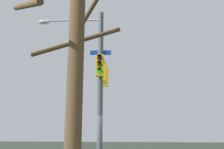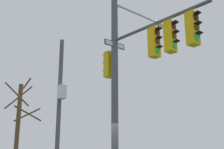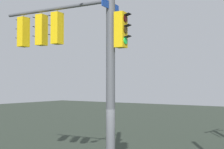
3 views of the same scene
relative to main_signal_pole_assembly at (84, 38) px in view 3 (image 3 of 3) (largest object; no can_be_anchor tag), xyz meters
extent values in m
cylinder|color=#4C4F54|center=(-0.23, 0.91, -0.76)|extent=(0.28, 0.28, 8.02)
cylinder|color=#4C4F54|center=(-0.01, -1.31, 1.15)|extent=(0.56, 4.44, 0.12)
cube|color=gold|center=(-0.02, -1.21, 0.45)|extent=(0.39, 0.33, 1.10)
cylinder|color=#2F0403|center=(-0.01, -1.37, 0.79)|extent=(0.22, 0.05, 0.22)
cube|color=black|center=(0.00, -1.45, 0.91)|extent=(0.22, 0.18, 0.06)
cylinder|color=#352504|center=(-0.01, -1.37, 0.45)|extent=(0.22, 0.05, 0.22)
cube|color=black|center=(0.00, -1.45, 0.57)|extent=(0.22, 0.18, 0.06)
cylinder|color=#19D147|center=(-0.01, -1.37, 0.11)|extent=(0.22, 0.05, 0.22)
cube|color=black|center=(0.00, -1.45, 0.23)|extent=(0.22, 0.18, 0.06)
cylinder|color=#4C4F54|center=(-0.02, -1.21, 1.08)|extent=(0.04, 0.04, 0.15)
cube|color=gold|center=(0.05, -1.92, 0.45)|extent=(0.41, 0.36, 1.10)
cylinder|color=#2F0403|center=(0.08, -2.08, 0.79)|extent=(0.22, 0.07, 0.22)
cube|color=black|center=(0.09, -2.16, 0.91)|extent=(0.23, 0.19, 0.06)
cylinder|color=#352504|center=(0.08, -2.08, 0.45)|extent=(0.22, 0.07, 0.22)
cube|color=black|center=(0.09, -2.16, 0.57)|extent=(0.23, 0.19, 0.06)
cylinder|color=#19D147|center=(0.08, -2.08, 0.11)|extent=(0.22, 0.07, 0.22)
cube|color=black|center=(0.09, -2.16, 0.23)|extent=(0.23, 0.19, 0.06)
cylinder|color=#4C4F54|center=(0.05, -1.92, 1.08)|extent=(0.04, 0.04, 0.15)
cube|color=gold|center=(0.13, -2.79, 0.45)|extent=(0.37, 0.31, 1.10)
cylinder|color=#2F0403|center=(0.14, -2.96, 0.79)|extent=(0.22, 0.04, 0.22)
cube|color=black|center=(0.14, -3.03, 0.91)|extent=(0.21, 0.17, 0.06)
cylinder|color=#352504|center=(0.14, -2.96, 0.45)|extent=(0.22, 0.04, 0.22)
cube|color=black|center=(0.14, -3.03, 0.57)|extent=(0.21, 0.17, 0.06)
cylinder|color=#19D147|center=(0.14, -2.96, 0.11)|extent=(0.22, 0.04, 0.22)
cube|color=black|center=(0.14, -3.03, 0.23)|extent=(0.21, 0.17, 0.06)
cylinder|color=#4C4F54|center=(0.13, -2.79, 1.08)|extent=(0.04, 0.04, 0.15)
cube|color=gold|center=(-0.27, 1.27, 0.19)|extent=(0.39, 0.34, 1.10)
cylinder|color=#2F0403|center=(-0.28, 1.43, 0.53)|extent=(0.22, 0.05, 0.22)
cube|color=black|center=(-0.29, 1.50, 0.65)|extent=(0.22, 0.18, 0.06)
cylinder|color=#352504|center=(-0.28, 1.43, 0.19)|extent=(0.22, 0.05, 0.22)
cube|color=black|center=(-0.29, 1.50, 0.31)|extent=(0.22, 0.18, 0.06)
cylinder|color=#19D147|center=(-0.28, 1.43, -0.15)|extent=(0.22, 0.05, 0.22)
cube|color=black|center=(-0.29, 1.50, -0.03)|extent=(0.22, 0.18, 0.06)
cube|color=navy|center=(-0.23, 0.91, 0.99)|extent=(1.10, 0.16, 0.24)
cube|color=white|center=(-0.23, 0.89, 0.99)|extent=(0.99, 0.12, 0.18)
camera|label=1|loc=(-2.57, 13.28, -3.14)|focal=40.47mm
camera|label=2|loc=(-6.84, -8.21, -3.25)|focal=46.18mm
camera|label=3|loc=(7.76, 6.43, -1.51)|focal=49.74mm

